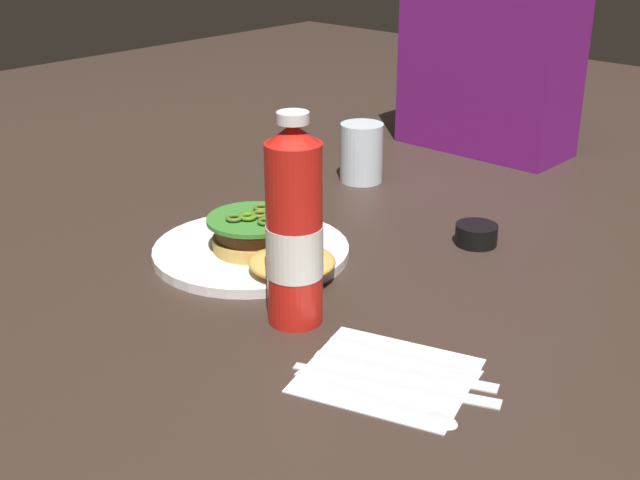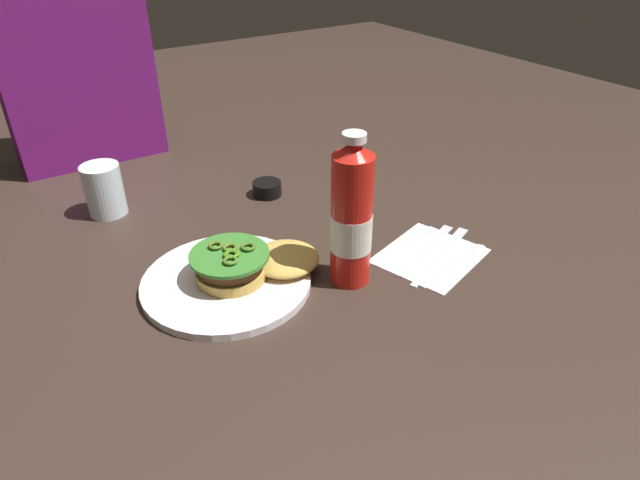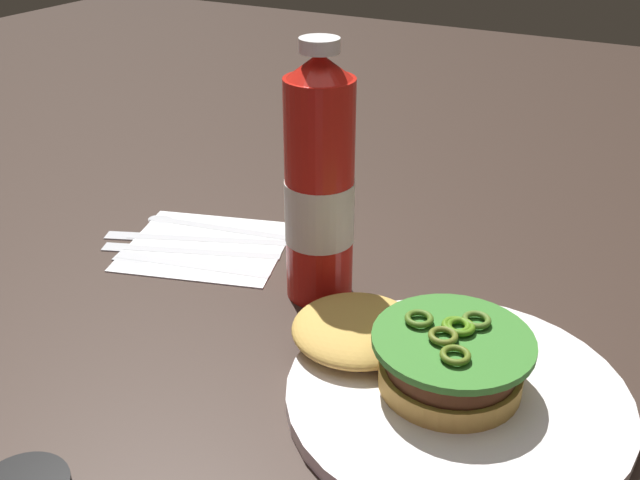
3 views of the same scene
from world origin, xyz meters
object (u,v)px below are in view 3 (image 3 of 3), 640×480
at_px(butter_knife, 187,236).
at_px(steak_knife, 179,248).
at_px(fork_utensil, 176,260).
at_px(napkin, 206,246).
at_px(dinner_plate, 457,396).
at_px(ketchup_bottle, 319,188).
at_px(spoon_utensil, 197,222).
at_px(burger_sandwich, 414,348).

bearing_deg(butter_knife, steak_knife, 109.99).
bearing_deg(fork_utensil, napkin, -95.65).
relative_size(dinner_plate, steak_knife, 1.42).
relative_size(ketchup_bottle, butter_knife, 1.21).
distance_m(dinner_plate, steak_knife, 0.36).
bearing_deg(spoon_utensil, butter_knife, 109.37).
xyz_separation_m(burger_sandwich, fork_utensil, (0.29, -0.06, -0.03)).
bearing_deg(ketchup_bottle, burger_sandwich, 147.58).
distance_m(steak_knife, fork_utensil, 0.03).
height_order(burger_sandwich, spoon_utensil, burger_sandwich).
relative_size(burger_sandwich, napkin, 1.22).
bearing_deg(dinner_plate, spoon_utensil, -22.55).
height_order(dinner_plate, napkin, dinner_plate).
bearing_deg(spoon_utensil, dinner_plate, 157.45).
height_order(butter_knife, steak_knife, same).
height_order(napkin, steak_knife, steak_knife).
xyz_separation_m(burger_sandwich, napkin, (0.29, -0.11, -0.03)).
height_order(dinner_plate, ketchup_bottle, ketchup_bottle).
height_order(dinner_plate, fork_utensil, dinner_plate).
height_order(ketchup_bottle, spoon_utensil, ketchup_bottle).
bearing_deg(napkin, spoon_utensil, -42.10).
bearing_deg(ketchup_bottle, dinner_plate, 151.84).
bearing_deg(butter_knife, fork_utensil, 116.00).
relative_size(burger_sandwich, ketchup_bottle, 0.83).
distance_m(butter_knife, fork_utensil, 0.06).
height_order(burger_sandwich, fork_utensil, burger_sandwich).
bearing_deg(ketchup_bottle, napkin, -8.62).
bearing_deg(spoon_utensil, steak_knife, 109.65).
relative_size(ketchup_bottle, steak_knife, 1.32).
distance_m(burger_sandwich, spoon_utensil, 0.36).
xyz_separation_m(dinner_plate, steak_knife, (0.35, -0.09, -0.00)).
height_order(burger_sandwich, butter_knife, burger_sandwich).
relative_size(burger_sandwich, spoon_utensil, 1.16).
bearing_deg(spoon_utensil, fork_utensil, 113.44).
height_order(ketchup_bottle, fork_utensil, ketchup_bottle).
xyz_separation_m(dinner_plate, ketchup_bottle, (0.17, -0.09, 0.11)).
xyz_separation_m(dinner_plate, burger_sandwich, (0.04, -0.01, 0.03)).
xyz_separation_m(burger_sandwich, ketchup_bottle, (0.13, -0.08, 0.08)).
distance_m(ketchup_bottle, fork_utensil, 0.19).
height_order(dinner_plate, spoon_utensil, dinner_plate).
bearing_deg(burger_sandwich, butter_knife, -19.40).
bearing_deg(ketchup_bottle, steak_knife, -0.01).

